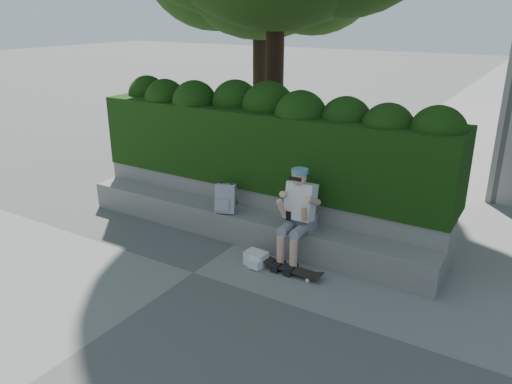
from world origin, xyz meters
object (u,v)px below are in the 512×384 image
Objects in this scene: person at (298,212)px; skateboard at (293,270)px; backpack_ground at (256,258)px; backpack_plaid at (226,198)px.

person is 1.81× the size of skateboard.
person reaches higher than backpack_ground.
backpack_plaid reaches higher than skateboard.
person is at bearing -26.47° from backpack_plaid.
person reaches higher than backpack_plaid.
person is 1.29m from backpack_plaid.
skateboard is 0.57m from backpack_ground.
person reaches higher than skateboard.
skateboard is 2.50× the size of backpack_ground.
backpack_plaid is at bearing 153.74° from backpack_ground.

